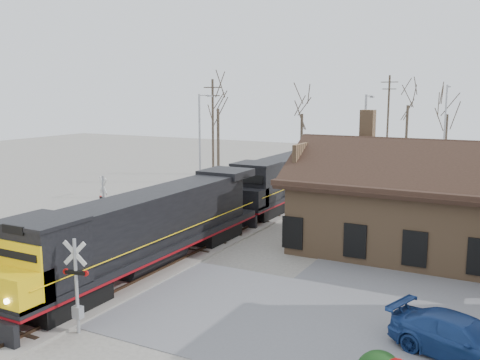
% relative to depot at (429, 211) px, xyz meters
% --- Properties ---
extents(ground, '(140.00, 140.00, 0.00)m').
position_rel_depot_xyz_m(ground, '(-11.99, -12.00, -2.41)').
color(ground, '#A7A197').
rests_on(ground, ground).
extents(road, '(60.00, 9.00, 0.03)m').
position_rel_depot_xyz_m(road, '(-11.99, -12.00, -2.39)').
color(road, slate).
rests_on(road, ground).
extents(track_main, '(3.40, 90.00, 0.24)m').
position_rel_depot_xyz_m(track_main, '(-11.99, 3.00, -2.34)').
color(track_main, '#A7A197').
rests_on(track_main, ground).
extents(track_siding, '(3.40, 90.00, 0.24)m').
position_rel_depot_xyz_m(track_siding, '(-16.49, 3.00, -2.34)').
color(track_siding, '#A7A197').
rests_on(track_siding, ground).
extents(depot, '(15.20, 9.31, 7.90)m').
position_rel_depot_xyz_m(depot, '(0.00, 0.00, 0.00)').
color(depot, '#896747').
rests_on(depot, ground).
extents(locomotive_lead, '(2.78, 18.64, 4.13)m').
position_rel_depot_xyz_m(locomotive_lead, '(-11.99, -10.14, -0.24)').
color(locomotive_lead, black).
rests_on(locomotive_lead, ground).
extents(locomotive_trailing, '(2.78, 18.64, 3.91)m').
position_rel_depot_xyz_m(locomotive_trailing, '(-11.99, 8.77, -0.24)').
color(locomotive_trailing, black).
rests_on(locomotive_trailing, ground).
extents(crossbuck_near, '(1.03, 0.33, 3.65)m').
position_rel_depot_xyz_m(crossbuck_near, '(-9.91, -16.75, -0.67)').
color(crossbuck_near, '#A5A8AD').
rests_on(crossbuck_near, ground).
extents(crossbuck_far, '(1.07, 0.56, 4.02)m').
position_rel_depot_xyz_m(crossbuck_far, '(-17.70, -6.60, -0.52)').
color(crossbuck_far, '#A5A8AD').
rests_on(crossbuck_far, ground).
extents(parked_car, '(5.40, 3.55, 1.45)m').
position_rel_depot_xyz_m(parked_car, '(3.05, -12.22, -1.68)').
color(parked_car, navy).
rests_on(parked_car, ground).
extents(streetlight_a, '(0.25, 2.04, 8.80)m').
position_rel_depot_xyz_m(streetlight_a, '(-19.77, 7.75, 2.53)').
color(streetlight_a, '#A5A8AD').
rests_on(streetlight_a, ground).
extents(streetlight_b, '(0.25, 2.04, 8.79)m').
position_rel_depot_xyz_m(streetlight_b, '(-5.72, 7.66, 2.52)').
color(streetlight_b, '#A5A8AD').
rests_on(streetlight_b, ground).
extents(streetlight_c, '(0.25, 2.04, 9.68)m').
position_rel_depot_xyz_m(streetlight_c, '(-2.57, 26.04, 2.98)').
color(streetlight_c, '#A5A8AD').
rests_on(streetlight_c, ground).
extents(utility_pole_a, '(2.00, 0.24, 10.21)m').
position_rel_depot_xyz_m(utility_pole_a, '(-22.93, 15.11, 2.93)').
color(utility_pole_a, '#382D23').
rests_on(utility_pole_a, ground).
extents(utility_pole_b, '(2.00, 0.24, 10.92)m').
position_rel_depot_xyz_m(utility_pole_b, '(-9.90, 33.69, 3.29)').
color(utility_pole_b, '#382D23').
rests_on(utility_pole_b, ground).
extents(tree_a, '(4.79, 4.79, 11.73)m').
position_rel_depot_xyz_m(tree_a, '(-25.24, 20.12, 5.95)').
color(tree_a, '#382D23').
rests_on(tree_a, ground).
extents(tree_b, '(4.41, 4.41, 10.80)m').
position_rel_depot_xyz_m(tree_b, '(-17.11, 24.34, 5.28)').
color(tree_b, '#382D23').
rests_on(tree_b, ground).
extents(tree_c, '(4.94, 4.94, 12.11)m').
position_rel_depot_xyz_m(tree_c, '(-8.12, 36.03, 6.22)').
color(tree_c, '#382D23').
rests_on(tree_c, ground).
extents(tree_d, '(4.43, 4.43, 10.85)m').
position_rel_depot_xyz_m(tree_d, '(-2.90, 29.91, 5.32)').
color(tree_d, '#382D23').
rests_on(tree_d, ground).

